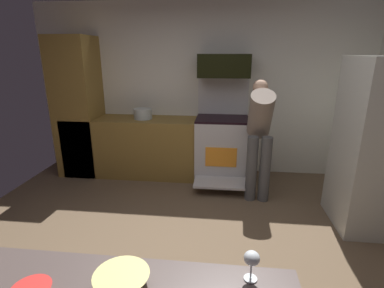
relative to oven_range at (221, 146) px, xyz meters
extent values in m
cube|color=brown|center=(-0.32, -1.97, -0.52)|extent=(5.20, 4.80, 0.02)
cube|color=silver|center=(-0.32, 0.37, 0.79)|extent=(5.20, 0.12, 2.60)
cube|color=olive|center=(-1.22, 0.01, -0.06)|extent=(2.40, 0.60, 0.90)
cube|color=olive|center=(-2.22, 0.01, 0.54)|extent=(0.60, 0.60, 2.10)
cube|color=beige|center=(0.00, -0.01, -0.05)|extent=(0.76, 0.64, 0.92)
cube|color=black|center=(0.00, -0.01, 0.43)|extent=(0.76, 0.64, 0.03)
cube|color=beige|center=(0.00, 0.28, 0.73)|extent=(0.76, 0.06, 0.57)
cube|color=orange|center=(0.00, -0.33, -0.06)|extent=(0.44, 0.01, 0.28)
cube|color=beige|center=(0.00, -0.51, -0.37)|extent=(0.72, 0.38, 0.03)
cube|color=black|center=(0.00, 0.09, 1.17)|extent=(0.74, 0.38, 0.32)
cylinder|color=#4D4D4D|center=(0.40, -0.68, -0.08)|extent=(0.14, 0.14, 0.86)
cylinder|color=#4D4D4D|center=(0.57, -0.68, -0.08)|extent=(0.14, 0.14, 0.86)
cylinder|color=gray|center=(0.48, -0.52, 0.61)|extent=(0.30, 0.57, 0.67)
sphere|color=tan|center=(0.48, -0.31, 0.92)|extent=(0.20, 0.20, 0.20)
cone|color=#E1D67B|center=(-0.38, -3.25, 0.42)|extent=(0.24, 0.24, 0.06)
cylinder|color=silver|center=(0.16, -3.15, 0.39)|extent=(0.06, 0.06, 0.01)
cylinder|color=silver|center=(0.16, -3.15, 0.43)|extent=(0.01, 0.01, 0.07)
ellipsoid|color=silver|center=(0.16, -3.15, 0.50)|extent=(0.07, 0.07, 0.06)
cylinder|color=#B0BBB7|center=(-1.20, 0.01, 0.47)|extent=(0.28, 0.28, 0.15)
camera|label=1|loc=(0.02, -4.22, 1.34)|focal=27.23mm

